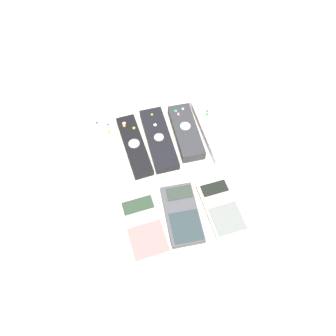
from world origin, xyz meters
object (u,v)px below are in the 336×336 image
at_px(remote_1, 134,145).
at_px(remote_4, 210,129).
at_px(remote_2, 159,139).
at_px(calculator_2, 222,207).
at_px(calculator_0, 144,226).
at_px(calculator_1, 184,214).
at_px(remote_0, 108,148).
at_px(remote_3, 186,132).

relative_size(remote_1, remote_4, 0.90).
xyz_separation_m(remote_2, calculator_2, (0.09, -0.22, -0.00)).
xyz_separation_m(remote_4, calculator_2, (-0.04, -0.21, -0.00)).
bearing_deg(calculator_2, remote_4, 76.02).
distance_m(calculator_0, calculator_1, 0.09).
height_order(calculator_0, calculator_2, calculator_0).
xyz_separation_m(remote_4, calculator_0, (-0.22, -0.22, -0.00)).
height_order(remote_0, calculator_1, remote_0).
bearing_deg(remote_1, calculator_1, -75.19).
bearing_deg(calculator_2, calculator_1, 174.28).
relative_size(remote_2, calculator_1, 1.30).
xyz_separation_m(remote_4, calculator_1, (-0.13, -0.21, -0.00)).
bearing_deg(calculator_0, remote_0, 98.00).
xyz_separation_m(remote_3, remote_4, (0.06, -0.00, -0.00)).
height_order(remote_2, remote_4, same).
bearing_deg(remote_3, calculator_0, -124.15).
distance_m(remote_0, remote_2, 0.13).
height_order(remote_3, calculator_1, remote_3).
relative_size(remote_0, remote_3, 1.07).
distance_m(remote_0, calculator_1, 0.26).
height_order(remote_0, remote_1, remote_0).
relative_size(remote_4, calculator_1, 1.40).
height_order(remote_3, remote_4, remote_3).
bearing_deg(calculator_0, calculator_2, -2.64).
height_order(remote_0, remote_3, remote_3).
distance_m(remote_2, remote_4, 0.14).
xyz_separation_m(remote_2, remote_3, (0.07, 0.00, 0.00)).
xyz_separation_m(remote_3, calculator_2, (0.02, -0.22, -0.01)).
distance_m(remote_3, calculator_0, 0.27).
bearing_deg(remote_4, calculator_1, -123.04).
height_order(remote_2, calculator_0, remote_2).
bearing_deg(remote_3, remote_4, -2.43).
distance_m(remote_4, calculator_0, 0.31).
distance_m(remote_3, calculator_1, 0.22).
bearing_deg(calculator_1, remote_0, 125.67).
xyz_separation_m(remote_0, remote_4, (0.27, -0.01, -0.00)).
distance_m(remote_0, remote_4, 0.27).
relative_size(remote_1, remote_2, 0.98).
xyz_separation_m(calculator_1, calculator_2, (0.09, -0.01, -0.00)).
distance_m(remote_2, calculator_0, 0.24).
height_order(remote_4, calculator_0, remote_4).
bearing_deg(remote_2, calculator_1, -89.22).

